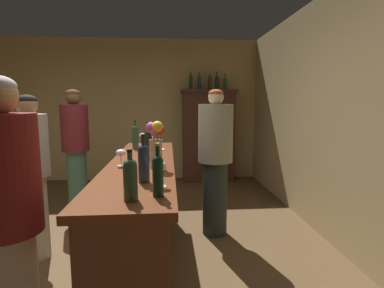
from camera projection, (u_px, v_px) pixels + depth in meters
name	position (u px, v px, depth m)	size (l,w,h in m)	color
floor	(88.00, 266.00, 2.78)	(8.36, 8.36, 0.00)	brown
wall_back	(129.00, 111.00, 5.83)	(5.12, 0.12, 2.73)	tan
wall_right	(359.00, 119.00, 2.80)	(0.12, 6.55, 2.73)	tan
bar_counter	(143.00, 214.00, 2.73)	(0.57, 2.56, 0.99)	brown
display_cabinet	(208.00, 134.00, 5.72)	(1.06, 0.41, 1.76)	#412319
wine_bottle_chardonnay	(144.00, 161.00, 1.96)	(0.07, 0.07, 0.32)	#1F2939
wine_bottle_merlot	(148.00, 143.00, 2.80)	(0.07, 0.07, 0.34)	black
wine_bottle_syrah	(135.00, 136.00, 3.40)	(0.07, 0.07, 0.33)	#27462E
wine_bottle_malbec	(158.00, 173.00, 1.67)	(0.06, 0.06, 0.30)	#143321
wine_bottle_rose	(130.00, 177.00, 1.60)	(0.08, 0.08, 0.28)	#2F4C32
wine_glass_front	(142.00, 136.00, 3.70)	(0.08, 0.08, 0.15)	white
wine_glass_mid	(161.00, 168.00, 1.86)	(0.07, 0.07, 0.16)	white
wine_glass_rear	(121.00, 153.00, 2.47)	(0.08, 0.08, 0.14)	white
wine_glass_spare	(151.00, 139.00, 3.60)	(0.07, 0.07, 0.13)	white
flower_arrangement	(156.00, 140.00, 2.39)	(0.15, 0.15, 0.38)	tan
cheese_plate	(156.00, 150.00, 3.31)	(0.18, 0.18, 0.01)	white
display_bottle_left	(191.00, 82.00, 5.56)	(0.07, 0.07, 0.33)	#1D3219
display_bottle_midleft	(199.00, 82.00, 5.57)	(0.07, 0.07, 0.32)	#1F303C
display_bottle_center	(210.00, 82.00, 5.59)	(0.07, 0.07, 0.33)	#452D13
display_bottle_midright	(217.00, 82.00, 5.60)	(0.07, 0.07, 0.34)	#202831
display_bottle_right	(225.00, 83.00, 5.61)	(0.07, 0.07, 0.30)	#28492D
patron_by_cabinet	(32.00, 170.00, 2.82)	(0.33, 0.33, 1.59)	#ADAD90
patron_tall	(7.00, 217.00, 1.58)	(0.36, 0.36, 1.65)	tan
patron_in_grey	(76.00, 146.00, 4.00)	(0.36, 0.36, 1.69)	#3E6B55
bartender	(215.00, 157.00, 3.35)	(0.39, 0.39, 1.66)	#26302F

